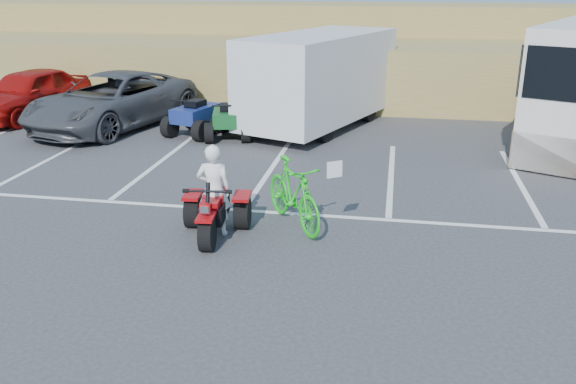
% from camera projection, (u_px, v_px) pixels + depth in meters
% --- Properties ---
extents(ground, '(100.00, 100.00, 0.00)m').
position_uv_depth(ground, '(204.00, 267.00, 9.19)').
color(ground, '#343437').
rests_on(ground, ground).
extents(parking_stripes, '(28.00, 5.16, 0.01)m').
position_uv_depth(parking_stripes, '(302.00, 185.00, 12.82)').
color(parking_stripes, white).
rests_on(parking_stripes, ground).
extents(grass_embankment, '(40.00, 8.50, 3.10)m').
position_uv_depth(grass_embankment, '(326.00, 52.00, 23.07)').
color(grass_embankment, olive).
rests_on(grass_embankment, ground).
extents(red_trike_atv, '(1.30, 1.63, 0.99)m').
position_uv_depth(red_trike_atv, '(214.00, 237.00, 10.26)').
color(red_trike_atv, '#A0090C').
rests_on(red_trike_atv, ground).
extents(rider, '(0.61, 0.43, 1.57)m').
position_uv_depth(rider, '(214.00, 190.00, 10.14)').
color(rider, white).
rests_on(rider, ground).
extents(green_dirt_bike, '(1.60, 1.94, 1.19)m').
position_uv_depth(green_dirt_bike, '(293.00, 194.00, 10.54)').
color(green_dirt_bike, '#14BF19').
rests_on(green_dirt_bike, ground).
extents(grey_pickup, '(3.96, 6.02, 1.54)m').
position_uv_depth(grey_pickup, '(112.00, 101.00, 17.50)').
color(grey_pickup, '#3E4145').
rests_on(grey_pickup, ground).
extents(red_car, '(2.47, 4.62, 1.49)m').
position_uv_depth(red_car, '(29.00, 93.00, 18.74)').
color(red_car, '#990B08').
rests_on(red_car, ground).
extents(cargo_trailer, '(4.15, 6.10, 2.64)m').
position_uv_depth(cargo_trailer, '(319.00, 77.00, 17.28)').
color(cargo_trailer, silver).
rests_on(cargo_trailer, ground).
extents(quad_atv_blue, '(1.63, 1.92, 1.08)m').
position_uv_depth(quad_atv_blue, '(197.00, 135.00, 16.85)').
color(quad_atv_blue, navy).
rests_on(quad_atv_blue, ground).
extents(quad_atv_green, '(1.54, 1.83, 1.04)m').
position_uv_depth(quad_atv_green, '(228.00, 138.00, 16.54)').
color(quad_atv_green, '#125120').
rests_on(quad_atv_green, ground).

